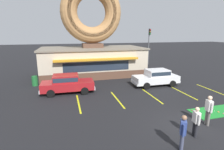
# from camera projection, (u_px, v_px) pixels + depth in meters

# --- Properties ---
(ground_plane) EXTENTS (160.00, 160.00, 0.00)m
(ground_plane) POSITION_uv_depth(u_px,v_px,m) (186.00, 127.00, 9.66)
(ground_plane) COLOR black
(donut_shop_building) EXTENTS (12.30, 6.75, 10.96)m
(donut_shop_building) POSITION_uv_depth(u_px,v_px,m) (92.00, 44.00, 21.11)
(donut_shop_building) COLOR brown
(donut_shop_building) RESTS_ON ground
(putting_mat) EXTENTS (4.77, 1.53, 0.03)m
(putting_mat) POSITION_uv_depth(u_px,v_px,m) (224.00, 110.00, 11.75)
(putting_mat) COLOR #1E842D
(putting_mat) RESTS_ON ground
(mini_donut_near_left) EXTENTS (0.13, 0.13, 0.04)m
(mini_donut_near_left) POSITION_uv_depth(u_px,v_px,m) (219.00, 112.00, 11.44)
(mini_donut_near_left) COLOR #D17F47
(mini_donut_near_left) RESTS_ON putting_mat
(mini_donut_mid_left) EXTENTS (0.13, 0.13, 0.04)m
(mini_donut_mid_left) POSITION_uv_depth(u_px,v_px,m) (192.00, 110.00, 11.68)
(mini_donut_mid_left) COLOR brown
(mini_donut_mid_left) RESTS_ON putting_mat
(mini_donut_far_left) EXTENTS (0.13, 0.13, 0.04)m
(mini_donut_far_left) POSITION_uv_depth(u_px,v_px,m) (224.00, 114.00, 11.20)
(mini_donut_far_left) COLOR #D8667F
(mini_donut_far_left) RESTS_ON putting_mat
(golf_ball) EXTENTS (0.04, 0.04, 0.04)m
(golf_ball) POSITION_uv_depth(u_px,v_px,m) (215.00, 111.00, 11.56)
(golf_ball) COLOR white
(golf_ball) RESTS_ON putting_mat
(car_white) EXTENTS (4.57, 1.99, 1.60)m
(car_white) POSITION_uv_depth(u_px,v_px,m) (156.00, 77.00, 17.19)
(car_white) COLOR silver
(car_white) RESTS_ON ground
(car_red) EXTENTS (4.61, 2.08, 1.60)m
(car_red) POSITION_uv_depth(u_px,v_px,m) (67.00, 83.00, 15.09)
(car_red) COLOR maroon
(car_red) RESTS_ON ground
(pedestrian_blue_sweater_man) EXTENTS (0.41, 0.52, 1.68)m
(pedestrian_blue_sweater_man) POSITION_uv_depth(u_px,v_px,m) (183.00, 131.00, 7.58)
(pedestrian_blue_sweater_man) COLOR #474C66
(pedestrian_blue_sweater_man) RESTS_ON ground
(pedestrian_hooded_kid) EXTENTS (0.32, 0.58, 1.74)m
(pedestrian_hooded_kid) POSITION_uv_depth(u_px,v_px,m) (209.00, 109.00, 9.72)
(pedestrian_hooded_kid) COLOR slate
(pedestrian_hooded_kid) RESTS_ON ground
(pedestrian_leather_jacket_man) EXTENTS (0.32, 0.58, 1.58)m
(pedestrian_leather_jacket_man) POSITION_uv_depth(u_px,v_px,m) (196.00, 121.00, 8.62)
(pedestrian_leather_jacket_man) COLOR #232328
(pedestrian_leather_jacket_man) RESTS_ON ground
(trash_bin) EXTENTS (0.57, 0.57, 0.97)m
(trash_bin) POSITION_uv_depth(u_px,v_px,m) (35.00, 81.00, 17.19)
(trash_bin) COLOR #1E662D
(trash_bin) RESTS_ON ground
(traffic_light_pole) EXTENTS (0.28, 0.47, 5.80)m
(traffic_light_pole) POSITION_uv_depth(u_px,v_px,m) (149.00, 42.00, 28.10)
(traffic_light_pole) COLOR #595B60
(traffic_light_pole) RESTS_ON ground
(parking_stripe_far_left) EXTENTS (0.12, 3.60, 0.01)m
(parking_stripe_far_left) POSITION_uv_depth(u_px,v_px,m) (79.00, 103.00, 12.95)
(parking_stripe_far_left) COLOR yellow
(parking_stripe_far_left) RESTS_ON ground
(parking_stripe_left) EXTENTS (0.12, 3.60, 0.01)m
(parking_stripe_left) POSITION_uv_depth(u_px,v_px,m) (117.00, 99.00, 13.72)
(parking_stripe_left) COLOR yellow
(parking_stripe_left) RESTS_ON ground
(parking_stripe_mid_left) EXTENTS (0.12, 3.60, 0.01)m
(parking_stripe_mid_left) POSITION_uv_depth(u_px,v_px,m) (152.00, 96.00, 14.49)
(parking_stripe_mid_left) COLOR yellow
(parking_stripe_mid_left) RESTS_ON ground
(parking_stripe_centre) EXTENTS (0.12, 3.60, 0.01)m
(parking_stripe_centre) POSITION_uv_depth(u_px,v_px,m) (183.00, 93.00, 15.25)
(parking_stripe_centre) COLOR yellow
(parking_stripe_centre) RESTS_ON ground
(parking_stripe_mid_right) EXTENTS (0.12, 3.60, 0.01)m
(parking_stripe_mid_right) POSITION_uv_depth(u_px,v_px,m) (211.00, 90.00, 16.02)
(parking_stripe_mid_right) COLOR yellow
(parking_stripe_mid_right) RESTS_ON ground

